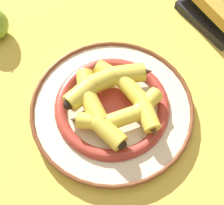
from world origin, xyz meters
TOP-DOWN VIEW (x-y plane):
  - ground_plane at (0.00, 0.00)m, footprint 2.80×2.80m
  - decorative_bowl at (-0.03, -0.03)m, footprint 0.34×0.34m
  - banana_a at (-0.06, -0.05)m, footprint 0.11×0.17m
  - banana_b at (-0.01, -0.06)m, footprint 0.16×0.16m
  - banana_c at (0.01, -0.01)m, footprint 0.13×0.17m
  - banana_d at (-0.05, 0.00)m, footprint 0.18×0.13m
  - book_stack at (0.31, -0.24)m, footprint 0.25×0.25m

SIDE VIEW (x-z plane):
  - ground_plane at x=0.00m, z-range 0.00..0.00m
  - decorative_bowl at x=-0.03m, z-range 0.00..0.04m
  - book_stack at x=0.31m, z-range 0.00..0.08m
  - banana_a at x=-0.06m, z-range 0.04..0.07m
  - banana_b at x=-0.01m, z-range 0.04..0.07m
  - banana_d at x=-0.05m, z-range 0.04..0.07m
  - banana_c at x=0.01m, z-range 0.04..0.08m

